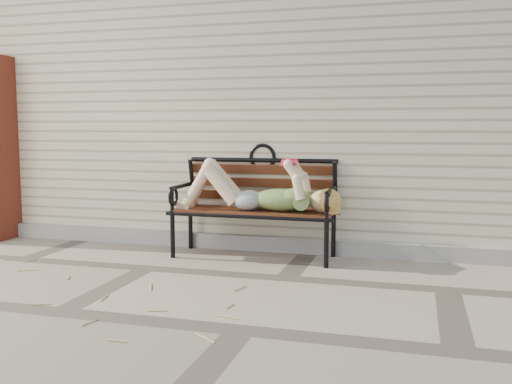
% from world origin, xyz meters
% --- Properties ---
extents(ground, '(80.00, 80.00, 0.00)m').
position_xyz_m(ground, '(0.00, 0.00, 0.00)').
color(ground, gray).
rests_on(ground, ground).
extents(house_wall, '(8.00, 4.00, 3.00)m').
position_xyz_m(house_wall, '(0.00, 3.00, 1.50)').
color(house_wall, beige).
rests_on(house_wall, ground).
extents(foundation_strip, '(8.00, 0.10, 0.15)m').
position_xyz_m(foundation_strip, '(0.00, 0.97, 0.07)').
color(foundation_strip, gray).
rests_on(foundation_strip, ground).
extents(garden_bench, '(1.65, 0.66, 1.07)m').
position_xyz_m(garden_bench, '(0.78, 0.77, 0.60)').
color(garden_bench, black).
rests_on(garden_bench, ground).
extents(reading_woman, '(1.56, 0.35, 0.49)m').
position_xyz_m(reading_woman, '(0.79, 0.64, 0.64)').
color(reading_woman, '#0A444C').
rests_on(reading_woman, ground).
extents(straw_scatter, '(2.97, 1.65, 0.01)m').
position_xyz_m(straw_scatter, '(-0.60, -0.67, 0.01)').
color(straw_scatter, tan).
rests_on(straw_scatter, ground).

